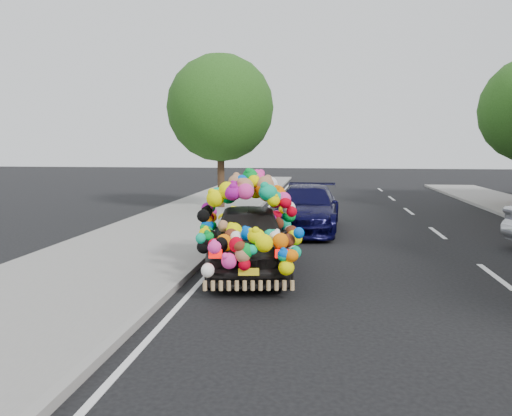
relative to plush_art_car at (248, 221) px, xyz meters
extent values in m
plane|color=black|center=(1.24, 0.16, -1.01)|extent=(100.00, 100.00, 0.00)
cube|color=gray|center=(-3.06, 0.16, -0.95)|extent=(4.00, 60.00, 0.12)
cube|color=gray|center=(-1.11, 0.16, -0.95)|extent=(0.15, 60.00, 0.13)
cylinder|color=#332114|center=(-2.56, 9.66, 0.35)|extent=(0.28, 0.28, 2.73)
sphere|color=#1B4111|center=(-2.56, 9.66, 3.02)|extent=(4.20, 4.20, 4.20)
imported|color=black|center=(0.00, 0.00, -0.34)|extent=(2.16, 4.14, 1.35)
cube|color=red|center=(-0.24, -2.05, -0.23)|extent=(0.23, 0.09, 0.14)
cube|color=red|center=(0.83, -1.89, -0.23)|extent=(0.23, 0.09, 0.14)
cube|color=yellow|center=(0.30, -1.98, -0.53)|extent=(0.34, 0.09, 0.12)
imported|color=black|center=(1.01, 5.16, -0.34)|extent=(2.10, 4.72, 1.35)
camera|label=1|loc=(1.48, -9.87, 1.50)|focal=35.00mm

